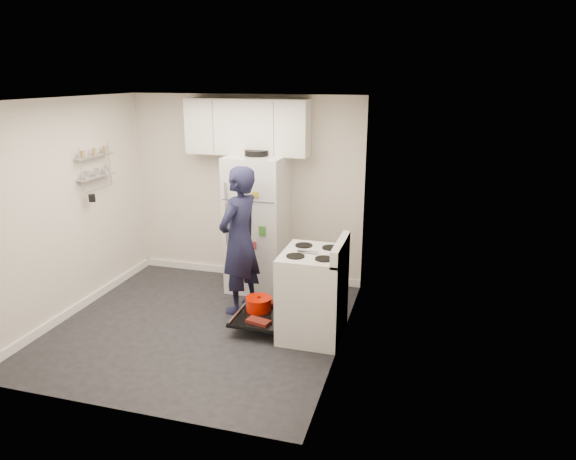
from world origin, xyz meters
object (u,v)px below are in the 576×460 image
(electric_range, at_px, (312,295))
(refrigerator, at_px, (258,223))
(person, at_px, (239,240))
(open_oven_door, at_px, (260,310))

(electric_range, height_order, refrigerator, refrigerator)
(person, bearing_deg, refrigerator, -162.87)
(refrigerator, distance_m, person, 0.72)
(open_oven_door, bearing_deg, electric_range, -3.80)
(refrigerator, height_order, person, refrigerator)
(electric_range, relative_size, open_oven_door, 1.57)
(electric_range, distance_m, person, 1.11)
(open_oven_door, distance_m, person, 0.84)
(electric_range, relative_size, refrigerator, 0.60)
(electric_range, relative_size, person, 0.63)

